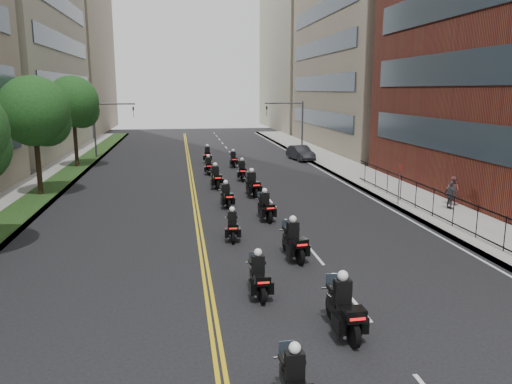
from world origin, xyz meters
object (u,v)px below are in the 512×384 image
Objects in this scene: motorcycle_8 at (216,178)px; motorcycle_2 at (259,277)px; motorcycle_7 at (252,185)px; motorcycle_12 at (207,155)px; motorcycle_5 at (265,208)px; motorcycle_10 at (209,166)px; motorcycle_9 at (242,171)px; pedestrian_c at (451,195)px; motorcycle_4 at (232,227)px; motorcycle_1 at (344,310)px; motorcycle_11 at (233,160)px; motorcycle_3 at (294,242)px; pedestrian_b at (453,190)px; motorcycle_6 at (226,197)px; parked_sedan at (300,153)px.

motorcycle_2 is at bearing -95.09° from motorcycle_8.
motorcycle_7 is 15.94m from motorcycle_12.
motorcycle_10 is (-2.10, 15.02, -0.03)m from motorcycle_5.
pedestrian_c is at bearing -44.87° from motorcycle_9.
motorcycle_12 is (0.30, 25.03, 0.08)m from motorcycle_4.
motorcycle_1 is 18.69m from motorcycle_7.
motorcycle_3 is at bearing -91.41° from motorcycle_11.
motorcycle_8 is 1.54× the size of pedestrian_c.
motorcycle_8 is at bearing 91.23° from motorcycle_3.
motorcycle_9 is 0.99× the size of motorcycle_12.
motorcycle_5 reaches higher than motorcycle_4.
pedestrian_c is at bearing -40.30° from motorcycle_8.
motorcycle_9 is at bearing 83.26° from motorcycle_2.
motorcycle_4 is 0.90× the size of motorcycle_5.
motorcycle_7 is at bearing 83.25° from motorcycle_3.
motorcycle_9 is (0.26, 11.92, 0.01)m from motorcycle_5.
motorcycle_10 is 1.32× the size of pedestrian_b.
motorcycle_2 is at bearing 96.53° from pedestrian_b.
motorcycle_2 reaches higher than motorcycle_4.
motorcycle_12 is at bearing 88.81° from motorcycle_2.
motorcycle_2 is 0.89× the size of motorcycle_8.
motorcycle_8 is (-1.99, 21.81, -0.01)m from motorcycle_1.
motorcycle_9 is 15.64m from pedestrian_c.
motorcycle_3 is 1.11× the size of motorcycle_6.
motorcycle_8 is 9.75m from motorcycle_11.
motorcycle_11 is (2.42, 3.54, -0.01)m from motorcycle_10.
pedestrian_b is 1.31m from pedestrian_c.
motorcycle_1 reaches higher than motorcycle_10.
motorcycle_6 is 8.98m from motorcycle_9.
motorcycle_3 is at bearing 87.43° from motorcycle_1.
motorcycle_9 is 12.30m from parked_sedan.
motorcycle_5 reaches higher than motorcycle_6.
motorcycle_11 is (0.28, 31.29, -0.09)m from motorcycle_1.
motorcycle_10 is (-2.19, 21.32, -0.07)m from motorcycle_3.
motorcycle_2 is at bearing -107.69° from motorcycle_5.
motorcycle_1 is 1.02× the size of motorcycle_3.
motorcycle_5 is at bearing 88.02° from motorcycle_1.
motorcycle_12 is 24.35m from pedestrian_b.
motorcycle_12 is 9.10m from parked_sedan.
pedestrian_b reaches higher than motorcycle_11.
motorcycle_10 is 1.01× the size of motorcycle_11.
motorcycle_1 is at bearing -84.49° from motorcycle_12.
motorcycle_3 is 1.04× the size of motorcycle_9.
motorcycle_1 is at bearing -90.02° from motorcycle_8.
pedestrian_c is at bearing 18.87° from motorcycle_4.
motorcycle_4 is at bearing 75.52° from pedestrian_b.
motorcycle_11 is at bearing 82.43° from motorcycle_7.
parked_sedan is (7.03, 10.10, 0.03)m from motorcycle_9.
parked_sedan is at bearing 49.19° from motorcycle_8.
motorcycle_7 is (0.09, 12.26, 0.02)m from motorcycle_3.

